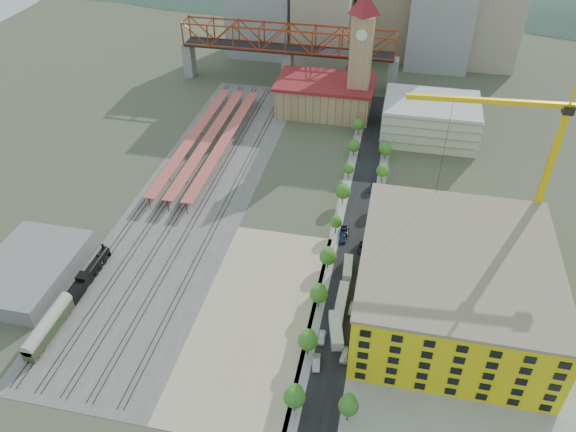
% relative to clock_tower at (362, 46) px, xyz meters
% --- Properties ---
extents(ground, '(400.00, 400.00, 0.00)m').
position_rel_clock_tower_xyz_m(ground, '(-8.00, -79.99, -28.70)').
color(ground, '#474C38').
rests_on(ground, ground).
extents(ballast_strip, '(36.00, 165.00, 0.06)m').
position_rel_clock_tower_xyz_m(ballast_strip, '(-44.00, -62.49, -28.67)').
color(ballast_strip, '#605E59').
rests_on(ballast_strip, ground).
extents(dirt_lot, '(28.00, 67.00, 0.06)m').
position_rel_clock_tower_xyz_m(dirt_lot, '(-12.00, -111.49, -28.67)').
color(dirt_lot, tan).
rests_on(dirt_lot, ground).
extents(street_asphalt, '(12.00, 170.00, 0.06)m').
position_rel_clock_tower_xyz_m(street_asphalt, '(8.00, -64.99, -28.67)').
color(street_asphalt, black).
rests_on(street_asphalt, ground).
extents(sidewalk_west, '(3.00, 170.00, 0.04)m').
position_rel_clock_tower_xyz_m(sidewalk_west, '(2.50, -64.99, -28.68)').
color(sidewalk_west, gray).
rests_on(sidewalk_west, ground).
extents(sidewalk_east, '(3.00, 170.00, 0.04)m').
position_rel_clock_tower_xyz_m(sidewalk_east, '(13.50, -64.99, -28.68)').
color(sidewalk_east, gray).
rests_on(sidewalk_east, ground).
extents(construction_pad, '(50.00, 90.00, 0.06)m').
position_rel_clock_tower_xyz_m(construction_pad, '(37.00, -99.99, -28.67)').
color(construction_pad, gray).
rests_on(construction_pad, ground).
extents(rail_tracks, '(26.56, 160.00, 0.18)m').
position_rel_clock_tower_xyz_m(rail_tracks, '(-45.80, -62.49, -28.55)').
color(rail_tracks, '#382B23').
rests_on(rail_tracks, ground).
extents(platform_canopies, '(16.00, 80.00, 4.12)m').
position_rel_clock_tower_xyz_m(platform_canopies, '(-49.00, -34.99, -24.70)').
color(platform_canopies, '#C4534B').
rests_on(platform_canopies, ground).
extents(station_hall, '(38.00, 24.00, 13.10)m').
position_rel_clock_tower_xyz_m(station_hall, '(-13.00, 2.01, -22.03)').
color(station_hall, tan).
rests_on(station_hall, ground).
extents(clock_tower, '(12.00, 12.00, 52.00)m').
position_rel_clock_tower_xyz_m(clock_tower, '(0.00, 0.00, 0.00)').
color(clock_tower, tan).
rests_on(clock_tower, ground).
extents(parking_garage, '(34.00, 26.00, 14.00)m').
position_rel_clock_tower_xyz_m(parking_garage, '(28.00, -9.99, -21.70)').
color(parking_garage, silver).
rests_on(parking_garage, ground).
extents(truss_bridge, '(94.00, 9.60, 25.60)m').
position_rel_clock_tower_xyz_m(truss_bridge, '(-33.00, 25.01, -9.83)').
color(truss_bridge, gray).
rests_on(truss_bridge, ground).
extents(construction_building, '(44.60, 50.60, 18.80)m').
position_rel_clock_tower_xyz_m(construction_building, '(34.00, -99.99, -19.29)').
color(construction_building, yellow).
rests_on(construction_building, ground).
extents(warehouse, '(22.00, 32.00, 5.00)m').
position_rel_clock_tower_xyz_m(warehouse, '(-74.00, -109.99, -26.20)').
color(warehouse, gray).
rests_on(warehouse, ground).
extents(street_trees, '(15.40, 124.40, 8.00)m').
position_rel_clock_tower_xyz_m(street_trees, '(8.00, -74.99, -28.70)').
color(street_trees, '#337222').
rests_on(street_trees, ground).
extents(skyline, '(133.00, 46.00, 60.00)m').
position_rel_clock_tower_xyz_m(skyline, '(-0.53, 62.32, -5.89)').
color(skyline, '#9EA0A3').
rests_on(skyline, ground).
extents(distant_hills, '(647.00, 264.00, 227.00)m').
position_rel_clock_tower_xyz_m(distant_hills, '(37.28, 180.01, -108.23)').
color(distant_hills, '#4C6B59').
rests_on(distant_hills, ground).
extents(locomotive, '(2.76, 21.31, 5.33)m').
position_rel_clock_tower_xyz_m(locomotive, '(-58.00, -107.18, -26.71)').
color(locomotive, black).
rests_on(locomotive, ground).
extents(coach, '(3.06, 17.76, 5.57)m').
position_rel_clock_tower_xyz_m(coach, '(-58.00, -126.97, -25.73)').
color(coach, '#283A1F').
rests_on(coach, ground).
extents(tower_crane, '(49.97, 5.27, 53.36)m').
position_rel_clock_tower_xyz_m(tower_crane, '(50.66, -74.62, 4.23)').
color(tower_crane, yellow).
rests_on(tower_crane, ground).
extents(site_trailer_a, '(4.91, 10.71, 2.84)m').
position_rel_clock_tower_xyz_m(site_trailer_a, '(8.00, -112.85, -27.28)').
color(site_trailer_a, silver).
rests_on(site_trailer_a, ground).
extents(site_trailer_b, '(2.48, 8.74, 2.38)m').
position_rel_clock_tower_xyz_m(site_trailer_b, '(8.00, -106.87, -27.51)').
color(site_trailer_b, silver).
rests_on(site_trailer_b, ground).
extents(site_trailer_c, '(2.53, 9.37, 2.56)m').
position_rel_clock_tower_xyz_m(site_trailer_c, '(8.00, -101.68, -27.42)').
color(site_trailer_c, silver).
rests_on(site_trailer_c, ground).
extents(site_trailer_d, '(2.86, 8.96, 2.42)m').
position_rel_clock_tower_xyz_m(site_trailer_d, '(8.00, -90.45, -27.49)').
color(site_trailer_d, silver).
rests_on(site_trailer_d, ground).
extents(car_0, '(1.86, 4.36, 1.47)m').
position_rel_clock_tower_xyz_m(car_0, '(5.00, -115.21, -27.96)').
color(car_0, white).
rests_on(car_0, ground).
extents(car_1, '(2.27, 5.03, 1.60)m').
position_rel_clock_tower_xyz_m(car_1, '(5.00, -122.63, -27.90)').
color(car_1, '#ABABB0').
rests_on(car_1, ground).
extents(car_2, '(2.55, 5.26, 1.44)m').
position_rel_clock_tower_xyz_m(car_2, '(5.00, -74.48, -27.97)').
color(car_2, black).
rests_on(car_2, ground).
extents(car_3, '(2.10, 4.62, 1.31)m').
position_rel_clock_tower_xyz_m(car_3, '(5.00, -77.61, -28.04)').
color(car_3, navy).
rests_on(car_3, ground).
extents(car_4, '(2.33, 4.84, 1.59)m').
position_rel_clock_tower_xyz_m(car_4, '(11.00, -119.18, -27.90)').
color(car_4, silver).
rests_on(car_4, ground).
extents(car_5, '(1.94, 4.64, 1.49)m').
position_rel_clock_tower_xyz_m(car_5, '(11.00, -104.34, -27.95)').
color(car_5, '#9A9A9F').
rests_on(car_5, ground).
extents(car_6, '(2.96, 5.54, 1.48)m').
position_rel_clock_tower_xyz_m(car_6, '(11.00, -80.75, -27.96)').
color(car_6, black).
rests_on(car_6, ground).
extents(car_7, '(2.59, 4.95, 1.37)m').
position_rel_clock_tower_xyz_m(car_7, '(11.00, -50.51, -28.01)').
color(car_7, navy).
rests_on(car_7, ground).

